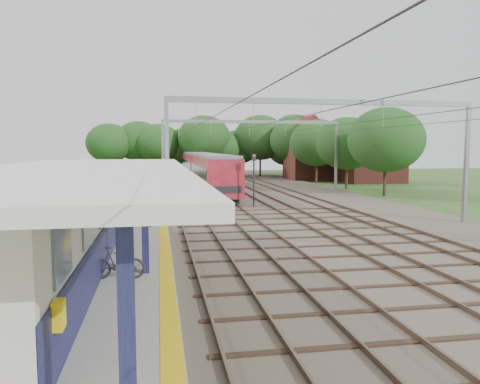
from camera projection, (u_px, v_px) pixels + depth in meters
ground at (410, 347)px, 10.38m from camera, size 160.00×160.00×0.00m
ballast_bed at (269, 198)px, 40.48m from camera, size 18.00×90.00×0.10m
platform at (117, 235)px, 22.80m from camera, size 5.00×52.00×0.35m
yellow_stripe at (163, 229)px, 23.17m from camera, size 0.45×52.00×0.01m
station_building at (54, 219)px, 15.52m from camera, size 3.41×18.00×3.40m
canopy at (83, 172)px, 14.58m from camera, size 6.40×20.00×3.44m
rail_tracks at (241, 197)px, 40.04m from camera, size 11.80×88.00×0.15m
catenary_system at (276, 133)px, 35.23m from camera, size 17.22×88.00×7.00m
tree_band at (224, 144)px, 66.58m from camera, size 31.72×30.88×8.82m
house_near at (371, 159)px, 58.81m from camera, size 7.00×6.12×7.89m
house_far at (317, 156)px, 63.81m from camera, size 8.00×6.12×8.66m
person at (125, 213)px, 22.88m from camera, size 0.72×0.58×1.72m
bicycle at (117, 263)px, 14.44m from camera, size 1.72×0.63×1.01m
train at (204, 169)px, 51.50m from camera, size 2.79×34.79×3.68m
signal_post at (254, 176)px, 33.72m from camera, size 0.27×0.25×3.93m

